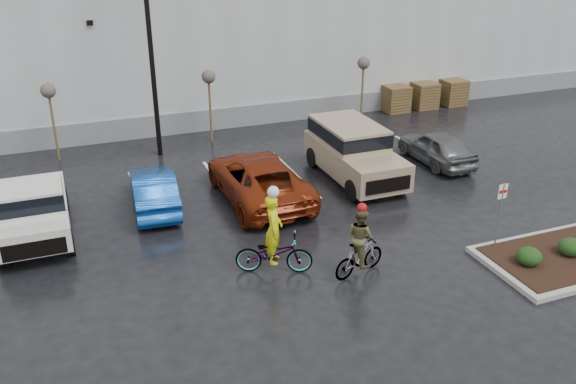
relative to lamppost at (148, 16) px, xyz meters
name	(u,v)px	position (x,y,z in m)	size (l,w,h in m)	color
ground	(386,279)	(4.00, -12.00, -5.69)	(120.00, 120.00, 0.00)	black
warehouse	(193,26)	(4.00, 9.99, -2.04)	(60.50, 15.50, 7.20)	#AFB1B4
lamppost	(148,16)	(0.00, 0.00, 0.00)	(0.50, 1.00, 9.22)	black
sapling_west	(49,95)	(-4.00, 1.00, -2.96)	(0.60, 0.60, 3.20)	#4D3B1E
sapling_mid	(209,80)	(2.50, 1.00, -2.96)	(0.60, 0.60, 3.20)	#4D3B1E
sapling_east	(363,67)	(10.00, 1.00, -2.96)	(0.60, 0.60, 3.20)	#4D3B1E
pallet_stack_a	(396,98)	(12.50, 2.00, -5.01)	(1.20, 1.20, 1.35)	#4D3B1E
pallet_stack_b	(424,95)	(14.20, 2.00, -5.01)	(1.20, 1.20, 1.35)	#4D3B1E
pallet_stack_c	(453,92)	(16.00, 2.00, -5.01)	(1.20, 1.20, 1.35)	#4D3B1E
shrub_a	(529,257)	(8.00, -13.00, -5.27)	(0.70, 0.70, 0.52)	black
shrub_b	(571,247)	(9.50, -13.00, -5.27)	(0.70, 0.70, 0.52)	black
fire_lane_sign	(500,209)	(7.80, -11.80, -4.28)	(0.30, 0.05, 2.20)	gray
pickup_white	(33,205)	(-4.92, -5.58, -4.71)	(2.10, 5.20, 1.96)	silver
car_blue	(154,190)	(-1.12, -5.12, -5.02)	(1.41, 4.06, 1.34)	#0D4299
car_red	(259,178)	(2.45, -5.70, -4.91)	(2.59, 5.61, 1.56)	maroon
suv_tan	(355,153)	(6.43, -5.29, -4.66)	(2.20, 5.10, 2.06)	#9F886B
car_grey	(437,147)	(10.29, -4.98, -5.02)	(1.57, 3.90, 1.33)	#5C5E60
cyclist_hivis	(274,246)	(1.27, -10.50, -4.89)	(2.28, 1.53, 2.62)	#3F3F44
cyclist_olive	(360,249)	(3.43, -11.48, -4.88)	(1.75, 0.94, 2.19)	#3F3F44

